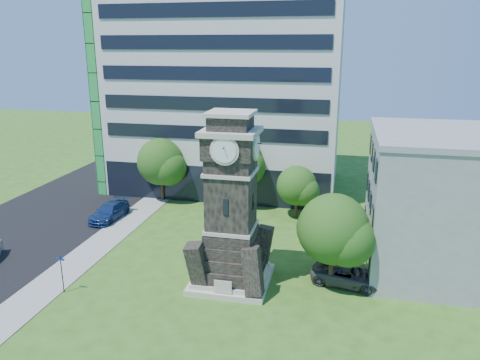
% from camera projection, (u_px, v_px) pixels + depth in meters
% --- Properties ---
extents(ground, '(160.00, 160.00, 0.00)m').
position_uv_depth(ground, '(183.00, 291.00, 32.31)').
color(ground, '#315819').
rests_on(ground, ground).
extents(sidewalk, '(3.00, 70.00, 0.06)m').
position_uv_depth(sidewalk, '(95.00, 248.00, 38.99)').
color(sidewalk, gray).
rests_on(sidewalk, ground).
extents(street, '(14.00, 80.00, 0.02)m').
position_uv_depth(street, '(6.00, 240.00, 40.78)').
color(street, black).
rests_on(street, ground).
extents(clock_tower, '(5.40, 5.40, 12.22)m').
position_uv_depth(clock_tower, '(231.00, 212.00, 32.08)').
color(clock_tower, beige).
rests_on(clock_tower, ground).
extents(office_tall, '(26.20, 15.11, 28.60)m').
position_uv_depth(office_tall, '(227.00, 64.00, 53.24)').
color(office_tall, silver).
rests_on(office_tall, ground).
extents(office_low, '(15.20, 12.20, 10.40)m').
position_uv_depth(office_low, '(476.00, 203.00, 34.16)').
color(office_low, '#949699').
rests_on(office_low, ground).
extents(car_street_north, '(2.45, 5.38, 1.53)m').
position_uv_depth(car_street_north, '(109.00, 212.00, 45.41)').
color(car_street_north, navy).
rests_on(car_street_north, ground).
extents(car_east_lot, '(5.46, 3.20, 1.43)m').
position_uv_depth(car_east_lot, '(348.00, 275.00, 32.97)').
color(car_east_lot, '#4C4B50').
rests_on(car_east_lot, ground).
extents(park_bench, '(1.60, 0.43, 0.83)m').
position_uv_depth(park_bench, '(226.00, 287.00, 31.88)').
color(park_bench, black).
rests_on(park_bench, ground).
extents(street_sign, '(0.63, 0.06, 2.64)m').
position_uv_depth(street_sign, '(62.00, 270.00, 31.68)').
color(street_sign, black).
rests_on(street_sign, ground).
extents(tree_nw, '(5.61, 5.10, 6.88)m').
position_uv_depth(tree_nw, '(162.00, 163.00, 50.06)').
color(tree_nw, '#332114').
rests_on(tree_nw, ground).
extents(tree_nc, '(5.70, 5.18, 7.56)m').
position_uv_depth(tree_nc, '(238.00, 162.00, 48.07)').
color(tree_nc, '#332114').
rests_on(tree_nc, ground).
extents(tree_ne, '(4.26, 3.87, 5.22)m').
position_uv_depth(tree_ne, '(297.00, 187.00, 45.15)').
color(tree_ne, '#332114').
rests_on(tree_ne, ground).
extents(tree_east, '(5.37, 4.88, 6.81)m').
position_uv_depth(tree_east, '(334.00, 232.00, 31.66)').
color(tree_east, '#332114').
rests_on(tree_east, ground).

